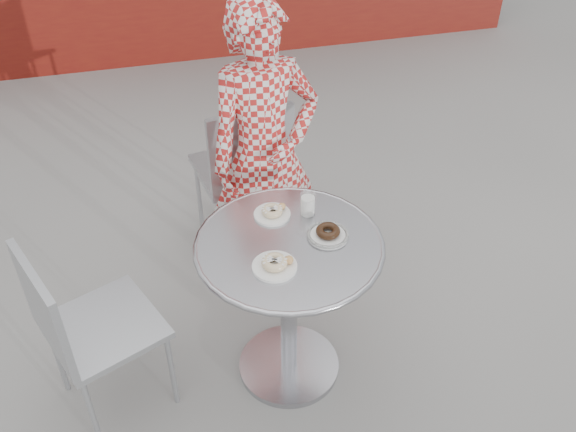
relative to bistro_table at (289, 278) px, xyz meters
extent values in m
plane|color=gray|center=(0.03, -0.05, -0.60)|extent=(60.00, 60.00, 0.00)
cube|color=maroon|center=(0.03, 3.63, -0.10)|extent=(6.02, 0.20, 1.00)
cylinder|color=#BBBBC0|center=(0.00, 0.00, -0.58)|extent=(0.48, 0.48, 0.03)
cylinder|color=#BBBBC0|center=(0.00, 0.00, -0.20)|extent=(0.08, 0.08, 0.76)
cylinder|color=#BBBBC0|center=(0.00, 0.00, 0.18)|extent=(0.76, 0.76, 0.02)
torus|color=#BBBBC0|center=(0.00, 0.00, 0.18)|extent=(0.79, 0.79, 0.03)
cube|color=#ADB0B5|center=(-0.02, 1.02, -0.11)|extent=(0.52, 0.52, 0.03)
cube|color=#ADB0B5|center=(0.01, 0.80, 0.13)|extent=(0.46, 0.11, 0.46)
cube|color=#ADB0B5|center=(-0.79, 0.04, -0.14)|extent=(0.57, 0.57, 0.03)
cube|color=#ADB0B5|center=(-0.98, -0.04, 0.10)|extent=(0.20, 0.41, 0.43)
imported|color=#AF1D1B|center=(0.05, 0.69, 0.18)|extent=(0.63, 0.48, 1.56)
cylinder|color=white|center=(-0.03, 0.20, 0.20)|extent=(0.16, 0.16, 0.01)
torus|color=#B28544|center=(-0.03, 0.20, 0.22)|extent=(0.09, 0.09, 0.03)
sphere|color=#B77A3F|center=(0.02, 0.21, 0.22)|extent=(0.03, 0.03, 0.03)
cylinder|color=white|center=(-0.09, -0.13, 0.20)|extent=(0.18, 0.18, 0.01)
torus|color=#B28544|center=(-0.09, -0.13, 0.22)|extent=(0.10, 0.10, 0.03)
sphere|color=#B77A3F|center=(-0.03, -0.13, 0.22)|extent=(0.04, 0.04, 0.04)
cylinder|color=white|center=(0.17, 0.00, 0.20)|extent=(0.17, 0.17, 0.01)
torus|color=black|center=(0.17, 0.00, 0.22)|extent=(0.10, 0.10, 0.03)
torus|color=black|center=(0.17, 0.00, 0.20)|extent=(0.17, 0.17, 0.02)
cylinder|color=white|center=(0.13, 0.17, 0.24)|extent=(0.06, 0.06, 0.09)
cylinder|color=white|center=(0.13, 0.17, 0.25)|extent=(0.07, 0.07, 0.10)
camera|label=1|loc=(-0.49, -1.91, 1.91)|focal=40.00mm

